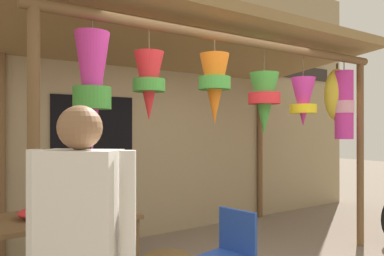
{
  "coord_description": "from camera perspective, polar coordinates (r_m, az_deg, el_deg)",
  "views": [
    {
      "loc": [
        -2.26,
        -2.7,
        1.56
      ],
      "look_at": [
        0.16,
        0.95,
        1.57
      ],
      "focal_mm": 34.38,
      "sensor_mm": 36.0,
      "label": 1
    }
  ],
  "objects": [
    {
      "name": "shopper_by_bananas",
      "position": [
        2.04,
        -16.99,
        -16.21
      ],
      "size": [
        0.45,
        0.43,
        1.68
      ],
      "color": "orange",
      "rests_on": "ground_plane"
    },
    {
      "name": "folding_chair",
      "position": [
        3.39,
        5.93,
        -18.34
      ],
      "size": [
        0.47,
        0.47,
        0.84
      ],
      "color": "#2347A8",
      "rests_on": "ground_plane"
    },
    {
      "name": "display_table",
      "position": [
        3.68,
        -19.97,
        -13.77
      ],
      "size": [
        1.33,
        0.81,
        0.77
      ],
      "color": "brown",
      "rests_on": "ground_plane"
    },
    {
      "name": "market_stall_canopy",
      "position": [
        4.5,
        2.42,
        10.16
      ],
      "size": [
        4.59,
        2.4,
        2.77
      ],
      "color": "brown",
      "rests_on": "ground_plane"
    },
    {
      "name": "shop_facade",
      "position": [
        5.44,
        -8.97,
        5.99
      ],
      "size": [
        9.44,
        0.29,
        4.29
      ],
      "color": "#9E8966",
      "rests_on": "ground_plane"
    },
    {
      "name": "flower_heap_on_table",
      "position": [
        3.64,
        -20.3,
        -11.87
      ],
      "size": [
        0.63,
        0.44,
        0.1
      ],
      "color": "red",
      "rests_on": "display_table"
    }
  ]
}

